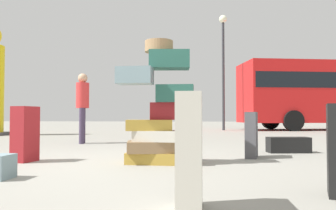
{
  "coord_description": "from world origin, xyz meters",
  "views": [
    {
      "loc": [
        1.06,
        -4.44,
        0.62
      ],
      "look_at": [
        0.42,
        1.36,
        0.82
      ],
      "focal_mm": 36.32,
      "sensor_mm": 36.0,
      "label": 1
    }
  ],
  "objects_px": {
    "suitcase_black_upright_blue": "(288,145)",
    "suitcase_cream_left_side": "(189,151)",
    "suitcase_maroon_behind_tower": "(25,134)",
    "person_bearded_onlooker": "(83,102)",
    "lamp_post": "(223,53)",
    "suitcase_tower": "(161,114)",
    "suitcase_charcoal_right_side": "(251,135)"
  },
  "relations": [
    {
      "from": "lamp_post",
      "to": "suitcase_black_upright_blue",
      "type": "bearing_deg",
      "value": -86.58
    },
    {
      "from": "suitcase_black_upright_blue",
      "to": "lamp_post",
      "type": "xyz_separation_m",
      "value": [
        -0.58,
        9.79,
        3.43
      ]
    },
    {
      "from": "suitcase_black_upright_blue",
      "to": "suitcase_cream_left_side",
      "type": "distance_m",
      "value": 4.11
    },
    {
      "from": "suitcase_black_upright_blue",
      "to": "suitcase_charcoal_right_side",
      "type": "relative_size",
      "value": 1.02
    },
    {
      "from": "suitcase_maroon_behind_tower",
      "to": "suitcase_cream_left_side",
      "type": "relative_size",
      "value": 0.98
    },
    {
      "from": "suitcase_cream_left_side",
      "to": "lamp_post",
      "type": "bearing_deg",
      "value": 86.21
    },
    {
      "from": "suitcase_tower",
      "to": "suitcase_cream_left_side",
      "type": "bearing_deg",
      "value": -77.61
    },
    {
      "from": "suitcase_black_upright_blue",
      "to": "person_bearded_onlooker",
      "type": "height_order",
      "value": "person_bearded_onlooker"
    },
    {
      "from": "suitcase_cream_left_side",
      "to": "person_bearded_onlooker",
      "type": "xyz_separation_m",
      "value": [
        -2.74,
        5.35,
        0.58
      ]
    },
    {
      "from": "person_bearded_onlooker",
      "to": "suitcase_tower",
      "type": "bearing_deg",
      "value": 21.64
    },
    {
      "from": "suitcase_maroon_behind_tower",
      "to": "lamp_post",
      "type": "xyz_separation_m",
      "value": [
        3.33,
        11.42,
        3.19
      ]
    },
    {
      "from": "suitcase_tower",
      "to": "lamp_post",
      "type": "distance_m",
      "value": 11.83
    },
    {
      "from": "suitcase_black_upright_blue",
      "to": "suitcase_maroon_behind_tower",
      "type": "bearing_deg",
      "value": -165.57
    },
    {
      "from": "suitcase_black_upright_blue",
      "to": "suitcase_cream_left_side",
      "type": "height_order",
      "value": "suitcase_cream_left_side"
    },
    {
      "from": "suitcase_cream_left_side",
      "to": "suitcase_charcoal_right_side",
      "type": "relative_size",
      "value": 1.13
    },
    {
      "from": "suitcase_black_upright_blue",
      "to": "suitcase_cream_left_side",
      "type": "xyz_separation_m",
      "value": [
        -1.54,
        -3.8,
        0.26
      ]
    },
    {
      "from": "suitcase_black_upright_blue",
      "to": "lamp_post",
      "type": "height_order",
      "value": "lamp_post"
    },
    {
      "from": "person_bearded_onlooker",
      "to": "lamp_post",
      "type": "distance_m",
      "value": 9.4
    },
    {
      "from": "suitcase_cream_left_side",
      "to": "lamp_post",
      "type": "xyz_separation_m",
      "value": [
        0.95,
        13.6,
        3.18
      ]
    },
    {
      "from": "suitcase_maroon_behind_tower",
      "to": "suitcase_cream_left_side",
      "type": "distance_m",
      "value": 3.23
    },
    {
      "from": "suitcase_maroon_behind_tower",
      "to": "lamp_post",
      "type": "distance_m",
      "value": 12.31
    },
    {
      "from": "suitcase_charcoal_right_side",
      "to": "person_bearded_onlooker",
      "type": "distance_m",
      "value": 4.3
    },
    {
      "from": "person_bearded_onlooker",
      "to": "lamp_post",
      "type": "height_order",
      "value": "lamp_post"
    },
    {
      "from": "suitcase_tower",
      "to": "suitcase_maroon_behind_tower",
      "type": "distance_m",
      "value": 1.91
    },
    {
      "from": "person_bearded_onlooker",
      "to": "suitcase_black_upright_blue",
      "type": "bearing_deg",
      "value": 56.05
    },
    {
      "from": "person_bearded_onlooker",
      "to": "suitcase_maroon_behind_tower",
      "type": "bearing_deg",
      "value": -7.55
    },
    {
      "from": "suitcase_black_upright_blue",
      "to": "suitcase_maroon_behind_tower",
      "type": "distance_m",
      "value": 4.25
    },
    {
      "from": "suitcase_maroon_behind_tower",
      "to": "person_bearded_onlooker",
      "type": "distance_m",
      "value": 3.25
    },
    {
      "from": "suitcase_tower",
      "to": "person_bearded_onlooker",
      "type": "bearing_deg",
      "value": 125.68
    },
    {
      "from": "suitcase_cream_left_side",
      "to": "suitcase_black_upright_blue",
      "type": "bearing_deg",
      "value": 68.21
    },
    {
      "from": "suitcase_cream_left_side",
      "to": "suitcase_maroon_behind_tower",
      "type": "bearing_deg",
      "value": 137.69
    },
    {
      "from": "suitcase_black_upright_blue",
      "to": "suitcase_charcoal_right_side",
      "type": "xyz_separation_m",
      "value": [
        -0.73,
        -0.81,
        0.21
      ]
    }
  ]
}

